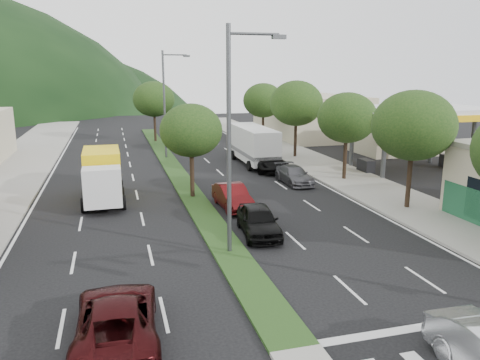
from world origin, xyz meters
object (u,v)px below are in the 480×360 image
object	(u,v)px
tree_med_near	(191,130)
car_queue_c	(232,196)
tree_r_b	(413,126)
streetlight_near	(234,131)
car_queue_a	(259,220)
box_truck	(103,178)
tree_r_d	(296,103)
motorhome	(253,144)
tree_med_far	(154,99)
suv_maroon	(117,319)
streetlight_mid	(166,99)
car_queue_b	(294,175)
car_queue_d	(269,162)
tree_r_e	(263,100)
tree_r_c	(347,118)

from	to	relation	value
tree_med_near	car_queue_c	size ratio (longest dim) A/B	1.38
tree_r_b	tree_med_near	bearing A→B (deg)	153.43
streetlight_near	tree_r_b	bearing A→B (deg)	18.73
car_queue_a	box_truck	size ratio (longest dim) A/B	0.68
tree_r_d	streetlight_near	size ratio (longest dim) A/B	0.72
motorhome	streetlight_near	bearing A→B (deg)	-108.80
tree_med_far	suv_maroon	xyz separation A→B (m)	(-5.03, -42.00, -4.27)
streetlight_near	streetlight_mid	size ratio (longest dim) A/B	1.00
car_queue_b	car_queue_c	size ratio (longest dim) A/B	1.01
tree_r_d	tree_med_far	xyz separation A→B (m)	(-12.00, 14.00, -0.17)
tree_med_near	streetlight_near	world-z (taller)	streetlight_near
suv_maroon	motorhome	bearing A→B (deg)	-112.64
tree_med_near	car_queue_b	xyz separation A→B (m)	(7.93, 2.03, -3.79)
car_queue_d	suv_maroon	bearing A→B (deg)	-114.72
car_queue_c	tree_r_b	bearing A→B (deg)	-19.47
tree_r_b	tree_r_e	distance (m)	28.00
suv_maroon	car_queue_c	xyz separation A→B (m)	(6.98, 13.03, -0.02)
suv_maroon	tree_r_b	bearing A→B (deg)	-147.19
streetlight_near	car_queue_b	distance (m)	15.13
streetlight_near	box_truck	size ratio (longest dim) A/B	1.54
suv_maroon	car_queue_d	size ratio (longest dim) A/B	0.98
tree_r_d	tree_med_far	world-z (taller)	tree_r_d
tree_r_d	motorhome	xyz separation A→B (m)	(-4.75, -1.70, -3.43)
tree_r_c	streetlight_near	world-z (taller)	streetlight_near
car_queue_c	box_truck	world-z (taller)	box_truck
tree_r_e	car_queue_a	xyz separation A→B (m)	(-9.98, -29.97, -4.14)
tree_med_near	tree_r_d	bearing A→B (deg)	45.00
tree_med_far	car_queue_a	distance (m)	34.29
box_truck	car_queue_b	bearing A→B (deg)	-175.62
tree_med_far	streetlight_near	size ratio (longest dim) A/B	0.69
streetlight_near	car_queue_a	size ratio (longest dim) A/B	2.26
car_queue_a	streetlight_near	bearing A→B (deg)	-126.05
tree_r_e	streetlight_mid	world-z (taller)	streetlight_mid
tree_med_near	box_truck	xyz separation A→B (m)	(-5.61, 0.84, -2.92)
motorhome	tree_med_far	bearing A→B (deg)	115.11
car_queue_a	box_truck	bearing A→B (deg)	136.64
tree_r_d	car_queue_c	distance (m)	18.58
tree_med_far	car_queue_c	distance (m)	29.35
motorhome	car_queue_b	bearing A→B (deg)	-84.92
car_queue_d	motorhome	world-z (taller)	motorhome
tree_med_near	streetlight_mid	bearing A→B (deg)	89.22
car_queue_a	tree_r_e	bearing A→B (deg)	77.32
tree_r_d	car_queue_b	size ratio (longest dim) A/B	1.62
tree_med_near	car_queue_d	world-z (taller)	tree_med_near
car_queue_c	car_queue_b	bearing A→B (deg)	37.17
car_queue_c	motorhome	bearing A→B (deg)	65.52
streetlight_near	streetlight_mid	xyz separation A→B (m)	(0.00, 25.00, 0.00)
tree_r_e	tree_med_near	size ratio (longest dim) A/B	1.11
streetlight_near	car_queue_c	bearing A→B (deg)	76.10
tree_r_b	tree_med_far	distance (m)	34.18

